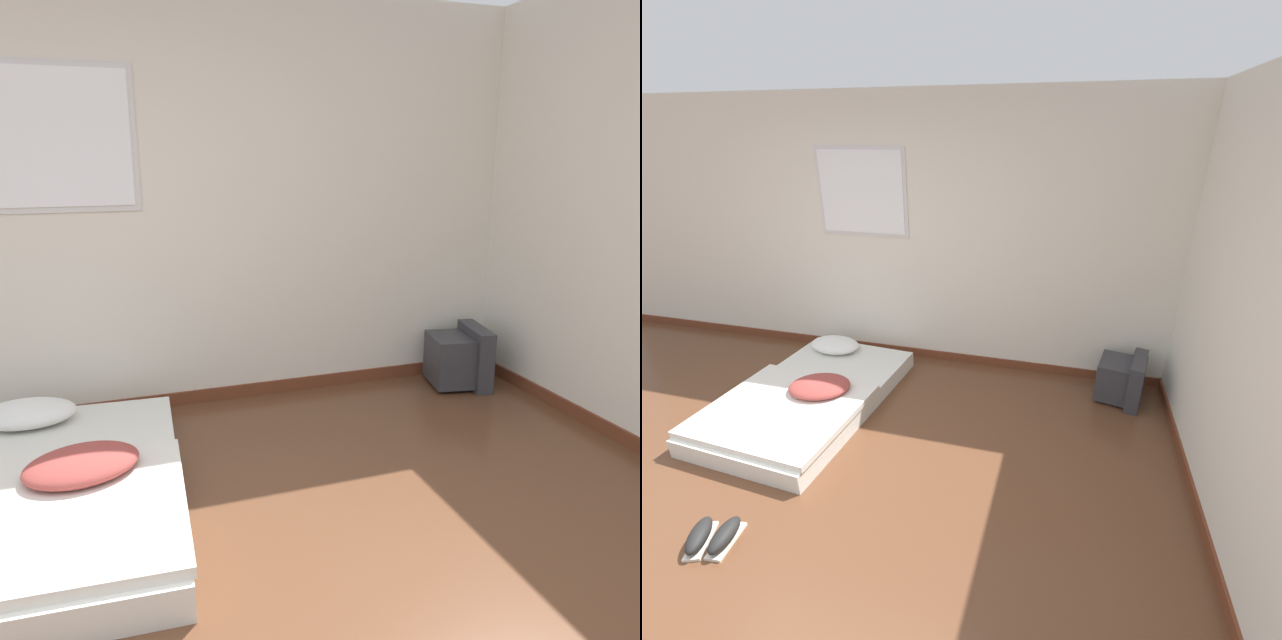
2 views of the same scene
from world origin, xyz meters
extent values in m
plane|color=brown|center=(0.00, 0.00, 0.00)|extent=(20.00, 20.00, 0.00)
cube|color=silver|center=(0.00, 2.60, 1.30)|extent=(7.58, 0.06, 2.60)
cube|color=brown|center=(0.00, 2.56, 0.04)|extent=(7.58, 0.02, 0.09)
cube|color=silver|center=(-0.37, 2.57, 1.71)|extent=(0.93, 0.01, 0.84)
cube|color=white|center=(-0.37, 2.56, 1.71)|extent=(0.86, 0.01, 0.77)
cube|color=silver|center=(-0.48, 1.47, 0.08)|extent=(1.27, 1.92, 0.15)
ellipsoid|color=white|center=(-0.64, 2.19, 0.22)|extent=(0.54, 0.37, 0.14)
cube|color=silver|center=(-0.50, 1.12, 0.18)|extent=(1.24, 1.14, 0.05)
ellipsoid|color=#993D38|center=(-0.34, 1.42, 0.24)|extent=(0.60, 0.52, 0.11)
cube|color=#333338|center=(2.12, 2.28, 0.20)|extent=(0.33, 0.42, 0.35)
cube|color=#333338|center=(2.31, 2.25, 0.22)|extent=(0.20, 0.47, 0.43)
cube|color=#283342|center=(2.37, 2.23, 0.23)|extent=(0.08, 0.36, 0.31)
cube|color=silver|center=(-0.32, 0.05, 0.01)|extent=(0.19, 0.28, 0.02)
ellipsoid|color=black|center=(-0.32, 0.05, 0.06)|extent=(0.20, 0.28, 0.09)
cube|color=silver|center=(-0.18, 0.09, 0.01)|extent=(0.13, 0.27, 0.02)
ellipsoid|color=black|center=(-0.18, 0.09, 0.06)|extent=(0.14, 0.27, 0.09)
camera|label=1|loc=(-0.18, -1.40, 1.63)|focal=35.00mm
camera|label=2|loc=(1.64, -1.30, 2.23)|focal=24.00mm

